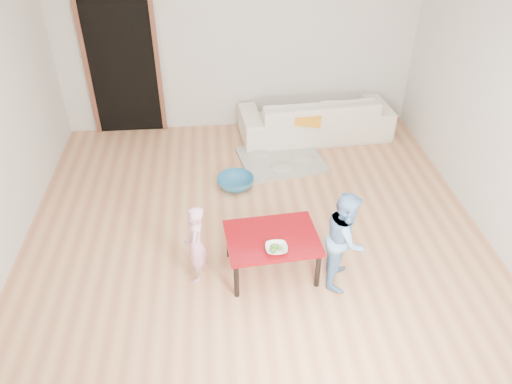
{
  "coord_description": "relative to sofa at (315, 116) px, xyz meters",
  "views": [
    {
      "loc": [
        -0.37,
        -4.25,
        3.55
      ],
      "look_at": [
        0.0,
        -0.2,
        0.65
      ],
      "focal_mm": 35.0,
      "sensor_mm": 36.0,
      "label": 1
    }
  ],
  "objects": [
    {
      "name": "child_blue",
      "position": [
        -0.27,
        -2.87,
        0.2
      ],
      "size": [
        0.52,
        0.59,
        1.01
      ],
      "primitive_type": "imported",
      "rotation": [
        0.0,
        0.0,
        1.23
      ],
      "color": "#558DC5",
      "rests_on": "floor"
    },
    {
      "name": "back_wall",
      "position": [
        -1.05,
        0.45,
        0.99
      ],
      "size": [
        5.0,
        0.02,
        2.6
      ],
      "primitive_type": "cube",
      "color": "silver",
      "rests_on": "floor"
    },
    {
      "name": "cushion",
      "position": [
        -0.21,
        -0.28,
        0.16
      ],
      "size": [
        0.55,
        0.51,
        0.12
      ],
      "primitive_type": "cube",
      "rotation": [
        0.0,
        0.0,
        -0.25
      ],
      "color": "#FC9F1C",
      "rests_on": "sofa"
    },
    {
      "name": "floor",
      "position": [
        -1.05,
        -2.05,
        -0.31
      ],
      "size": [
        5.0,
        5.0,
        0.01
      ],
      "primitive_type": "cube",
      "color": "#BD7B51",
      "rests_on": "ground"
    },
    {
      "name": "broccoli",
      "position": [
        -0.92,
        -2.9,
        0.16
      ],
      "size": [
        0.12,
        0.12,
        0.06
      ],
      "primitive_type": null,
      "color": "#2D5919",
      "rests_on": "red_table"
    },
    {
      "name": "blanket",
      "position": [
        -0.57,
        -0.66,
        -0.28
      ],
      "size": [
        1.2,
        1.06,
        0.05
      ],
      "primitive_type": null,
      "rotation": [
        0.0,
        0.0,
        0.19
      ],
      "color": "beige",
      "rests_on": "floor"
    },
    {
      "name": "sofa",
      "position": [
        0.0,
        0.0,
        0.0
      ],
      "size": [
        2.18,
        1.0,
        0.62
      ],
      "primitive_type": "imported",
      "rotation": [
        0.0,
        0.0,
        3.23
      ],
      "color": "white",
      "rests_on": "floor"
    },
    {
      "name": "bowl",
      "position": [
        -0.92,
        -2.9,
        0.16
      ],
      "size": [
        0.2,
        0.2,
        0.05
      ],
      "primitive_type": "imported",
      "color": "white",
      "rests_on": "red_table"
    },
    {
      "name": "right_wall",
      "position": [
        1.45,
        -2.05,
        0.99
      ],
      "size": [
        0.02,
        5.0,
        2.6
      ],
      "primitive_type": "cube",
      "color": "silver",
      "rests_on": "floor"
    },
    {
      "name": "basin",
      "position": [
        -1.21,
        -1.21,
        -0.24
      ],
      "size": [
        0.46,
        0.46,
        0.14
      ],
      "primitive_type": "imported",
      "color": "teal",
      "rests_on": "floor"
    },
    {
      "name": "child_pink",
      "position": [
        -1.67,
        -2.73,
        0.11
      ],
      "size": [
        0.22,
        0.32,
        0.84
      ],
      "primitive_type": "imported",
      "rotation": [
        0.0,
        0.0,
        -1.64
      ],
      "color": "#DE6590",
      "rests_on": "floor"
    },
    {
      "name": "red_table",
      "position": [
        -0.94,
        -2.7,
        -0.09
      ],
      "size": [
        0.93,
        0.73,
        0.44
      ],
      "primitive_type": null,
      "rotation": [
        0.0,
        0.0,
        0.08
      ],
      "color": "maroon",
      "rests_on": "floor"
    },
    {
      "name": "doorway",
      "position": [
        -2.65,
        0.43,
        0.72
      ],
      "size": [
        1.02,
        0.08,
        2.11
      ],
      "primitive_type": null,
      "color": "brown",
      "rests_on": "back_wall"
    }
  ]
}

